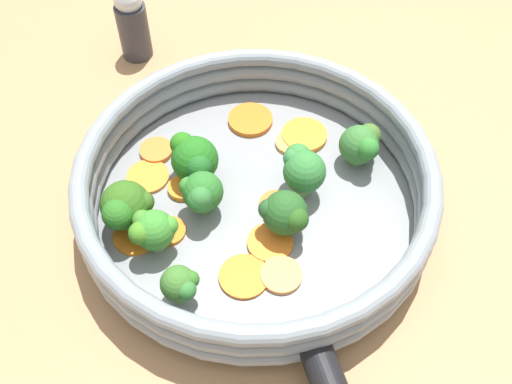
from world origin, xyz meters
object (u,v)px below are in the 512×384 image
Objects in this scene: carrot_slice_2 at (135,236)px; broccoli_floret_3 at (285,214)px; carrot_slice_5 at (156,151)px; carrot_slice_10 at (244,276)px; carrot_slice_11 at (270,243)px; salt_shaker at (132,22)px; carrot_slice_4 at (291,143)px; carrot_slice_6 at (183,188)px; carrot_slice_0 at (149,175)px; broccoli_floret_0 at (302,168)px; carrot_slice_1 at (281,275)px; broccoli_floret_2 at (153,230)px; broccoli_floret_6 at (193,158)px; carrot_slice_9 at (169,231)px; carrot_slice_8 at (278,201)px; carrot_slice_3 at (250,120)px; broccoli_floret_1 at (180,284)px; skillet at (256,206)px; broccoli_floret_7 at (361,144)px; carrot_slice_7 at (304,135)px; broccoli_floret_4 at (126,207)px; broccoli_floret_5 at (201,194)px.

broccoli_floret_3 reaches higher than carrot_slice_2.
carrot_slice_10 is (-0.13, 0.12, -0.00)m from carrot_slice_5.
salt_shaker is at bearing -45.76° from carrot_slice_11.
carrot_slice_4 is 1.12× the size of carrot_slice_6.
carrot_slice_0 is 0.15m from broccoli_floret_0.
carrot_slice_1 is 0.78× the size of broccoli_floret_2.
carrot_slice_11 is 0.11m from broccoli_floret_6.
carrot_slice_9 is (-0.03, -0.01, 0.00)m from carrot_slice_2.
carrot_slice_4 is at bearing -86.42° from carrot_slice_8.
carrot_slice_3 is 1.01× the size of broccoli_floret_2.
broccoli_floret_1 is at bearing 120.51° from carrot_slice_9.
carrot_slice_5 is at bearing -22.05° from broccoli_floret_3.
broccoli_floret_0 is (-0.11, -0.03, 0.03)m from carrot_slice_6.
carrot_slice_6 is at bearing 123.50° from salt_shaker.
carrot_slice_4 is 0.62× the size of broccoli_floret_0.
skillet is 0.11m from broccoli_floret_2.
broccoli_floret_6 is 0.17m from broccoli_floret_7.
carrot_slice_1 is 1.26× the size of carrot_slice_6.
carrot_slice_8 is at bearing -139.52° from broccoli_floret_2.
skillet is at bearing 32.48° from broccoli_floret_0.
carrot_slice_4 is at bearing 153.61° from salt_shaker.
carrot_slice_7 is at bearing 157.50° from salt_shaker.
salt_shaker is (0.10, -0.25, 0.00)m from broccoli_floret_4.
broccoli_floret_0 is 1.13× the size of broccoli_floret_2.
salt_shaker is at bearing -56.50° from carrot_slice_6.
broccoli_floret_5 is (-0.07, 0.06, 0.03)m from carrot_slice_5.
carrot_slice_6 reaches higher than carrot_slice_4.
carrot_slice_4 is 0.17m from carrot_slice_10.
carrot_slice_5 is (0.12, -0.03, 0.01)m from skillet.
broccoli_floret_6 is at bearing -38.05° from carrot_slice_1.
carrot_slice_7 is (-0.01, -0.01, 0.00)m from carrot_slice_4.
broccoli_floret_1 is at bearing 109.81° from carrot_slice_6.
broccoli_floret_2 reaches higher than carrot_slice_8.
broccoli_floret_6 is (-0.00, -0.07, 0.03)m from carrot_slice_9.
broccoli_floret_1 is (-0.08, 0.15, 0.02)m from carrot_slice_5.
broccoli_floret_3 is (-0.15, 0.06, 0.03)m from carrot_slice_5.
carrot_slice_0 is 0.79× the size of broccoli_floret_4.
carrot_slice_7 is 0.09m from carrot_slice_8.
carrot_slice_11 is (0.02, -0.03, -0.00)m from carrot_slice_1.
broccoli_floret_4 is at bearing -11.51° from carrot_slice_10.
broccoli_floret_5 is at bearing -28.17° from carrot_slice_1.
broccoli_floret_6 reaches higher than skillet.
broccoli_floret_0 is 0.29m from salt_shaker.
carrot_slice_5 reaches higher than carrot_slice_4.
carrot_slice_5 is 0.75× the size of broccoli_floret_7.
carrot_slice_10 reaches higher than skillet.
carrot_slice_11 is (0.00, 0.14, -0.00)m from carrot_slice_7.
broccoli_floret_0 reaches higher than carrot_slice_9.
skillet is 8.56× the size of carrot_slice_1.
broccoli_floret_3 is at bearing -118.11° from carrot_slice_11.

